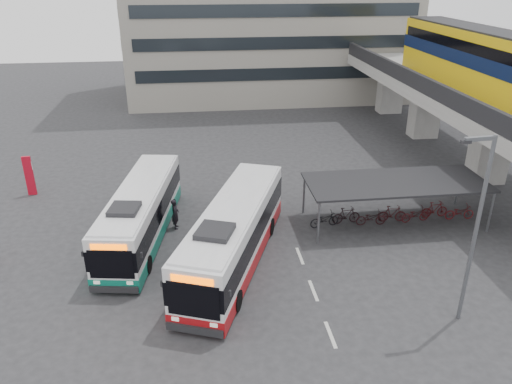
{
  "coord_description": "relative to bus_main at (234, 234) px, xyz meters",
  "views": [
    {
      "loc": [
        -2.43,
        -21.29,
        13.41
      ],
      "look_at": [
        0.72,
        3.73,
        2.0
      ],
      "focal_mm": 35.0,
      "sensor_mm": 36.0,
      "label": 1
    }
  ],
  "objects": [
    {
      "name": "bus_teal",
      "position": [
        -4.7,
        3.1,
        -0.11
      ],
      "size": [
        3.95,
        10.82,
        3.13
      ],
      "rotation": [
        0.0,
        0.0,
        -0.16
      ],
      "color": "white",
      "rests_on": "ground"
    },
    {
      "name": "ground",
      "position": [
        0.85,
        0.15,
        -1.57
      ],
      "size": [
        120.0,
        120.0,
        0.0
      ],
      "primitive_type": "plane",
      "color": "#28282B",
      "rests_on": "ground"
    },
    {
      "name": "viaduct",
      "position": [
        17.85,
        11.44,
        4.67
      ],
      "size": [
        8.0,
        32.0,
        9.68
      ],
      "color": "gray",
      "rests_on": "ground"
    },
    {
      "name": "pedestrian",
      "position": [
        -2.94,
        3.96,
        -0.69
      ],
      "size": [
        0.42,
        0.64,
        1.75
      ],
      "primitive_type": "imported",
      "rotation": [
        0.0,
        0.0,
        1.57
      ],
      "color": "black",
      "rests_on": "ground"
    },
    {
      "name": "road_markings",
      "position": [
        3.35,
        -2.85,
        -1.56
      ],
      "size": [
        0.15,
        7.6,
        0.01
      ],
      "color": "beige",
      "rests_on": "ground"
    },
    {
      "name": "sign_totem_north",
      "position": [
        -12.23,
        9.69,
        -0.22
      ],
      "size": [
        0.56,
        0.19,
        2.6
      ],
      "rotation": [
        0.0,
        0.0,
        0.04
      ],
      "color": "#B60B1E",
      "rests_on": "ground"
    },
    {
      "name": "bus_main",
      "position": [
        0.0,
        0.0,
        0.0
      ],
      "size": [
        6.35,
        11.54,
        3.37
      ],
      "rotation": [
        0.0,
        0.0,
        -0.36
      ],
      "color": "white",
      "rests_on": "ground"
    },
    {
      "name": "bike_shelter",
      "position": [
        9.35,
        3.15,
        -0.21
      ],
      "size": [
        10.0,
        4.0,
        2.54
      ],
      "color": "#595B60",
      "rests_on": "ground"
    },
    {
      "name": "lamp_post",
      "position": [
        8.82,
        -5.49,
        3.0
      ],
      "size": [
        1.41,
        0.3,
        8.01
      ],
      "rotation": [
        0.0,
        0.0,
        0.1
      ],
      "color": "#595B60",
      "rests_on": "ground"
    }
  ]
}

